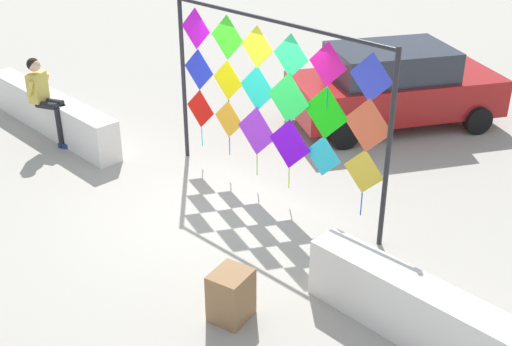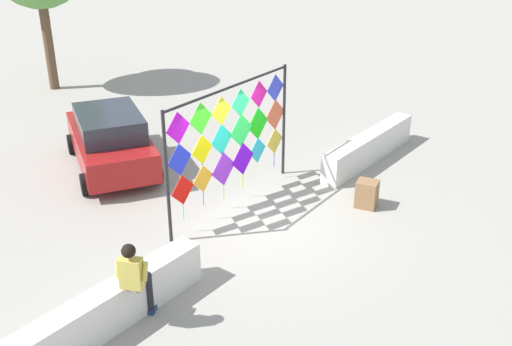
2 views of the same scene
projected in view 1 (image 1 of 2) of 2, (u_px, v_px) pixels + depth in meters
The scene contains 7 objects.
ground at pixel (214, 209), 9.89m from camera, with size 120.00×120.00×0.00m, color #9E998E.
plaza_ledge_left at pixel (51, 113), 12.32m from camera, with size 4.01×0.45×0.75m, color silver.
plaza_ledge_right at pixel (468, 340), 6.78m from camera, with size 4.01×0.45×0.75m, color silver.
kite_display_rack at pixel (274, 92), 9.51m from camera, with size 4.11×0.20×2.79m.
seated_vendor at pixel (44, 94), 11.58m from camera, with size 0.77×0.64×1.60m.
parked_car at pixel (393, 86), 12.50m from camera, with size 3.42×4.26×1.53m.
cardboard_box_small at pixel (231, 295), 7.54m from camera, with size 0.41×0.46×0.62m, color olive.
Camera 1 is at (6.57, -5.50, 5.02)m, focal length 45.98 mm.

